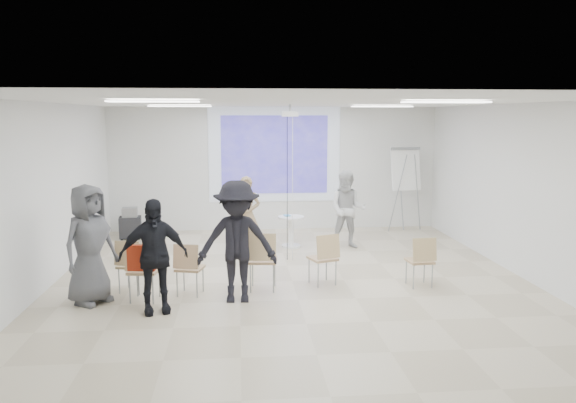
{
  "coord_description": "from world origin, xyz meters",
  "views": [
    {
      "loc": [
        -0.89,
        -9.19,
        2.77
      ],
      "look_at": [
        0.0,
        0.8,
        1.25
      ],
      "focal_mm": 35.0,
      "sensor_mm": 36.0,
      "label": 1
    }
  ],
  "objects": [
    {
      "name": "floor",
      "position": [
        0.0,
        0.0,
        -0.05
      ],
      "size": [
        8.0,
        9.0,
        0.1
      ],
      "primitive_type": "cube",
      "color": "beige",
      "rests_on": "ground"
    },
    {
      "name": "ceiling",
      "position": [
        0.0,
        0.0,
        3.05
      ],
      "size": [
        8.0,
        9.0,
        0.1
      ],
      "primitive_type": "cube",
      "color": "white",
      "rests_on": "wall_back"
    },
    {
      "name": "wall_back",
      "position": [
        0.0,
        4.55,
        1.5
      ],
      "size": [
        8.0,
        0.1,
        3.0
      ],
      "primitive_type": "cube",
      "color": "silver",
      "rests_on": "floor"
    },
    {
      "name": "wall_left",
      "position": [
        -4.05,
        0.0,
        1.5
      ],
      "size": [
        0.1,
        9.0,
        3.0
      ],
      "primitive_type": "cube",
      "color": "silver",
      "rests_on": "floor"
    },
    {
      "name": "wall_right",
      "position": [
        4.05,
        0.0,
        1.5
      ],
      "size": [
        0.1,
        9.0,
        3.0
      ],
      "primitive_type": "cube",
      "color": "silver",
      "rests_on": "floor"
    },
    {
      "name": "projection_halo",
      "position": [
        0.0,
        4.49,
        1.85
      ],
      "size": [
        3.2,
        0.01,
        2.3
      ],
      "primitive_type": "cube",
      "color": "silver",
      "rests_on": "wall_back"
    },
    {
      "name": "projection_image",
      "position": [
        0.0,
        4.47,
        1.85
      ],
      "size": [
        2.6,
        0.01,
        1.9
      ],
      "primitive_type": "cube",
      "color": "#3931A8",
      "rests_on": "wall_back"
    },
    {
      "name": "pedestal_table",
      "position": [
        0.22,
        2.51,
        0.38
      ],
      "size": [
        0.64,
        0.64,
        0.69
      ],
      "rotation": [
        0.0,
        0.0,
        0.15
      ],
      "color": "white",
      "rests_on": "floor"
    },
    {
      "name": "player_left",
      "position": [
        -0.73,
        2.07,
        0.89
      ],
      "size": [
        0.76,
        0.62,
        1.79
      ],
      "primitive_type": "imported",
      "rotation": [
        0.0,
        0.0,
        -0.32
      ],
      "color": "tan",
      "rests_on": "floor"
    },
    {
      "name": "player_right",
      "position": [
        1.41,
        2.37,
        0.91
      ],
      "size": [
        1.04,
        0.92,
        1.82
      ],
      "primitive_type": "imported",
      "rotation": [
        0.0,
        0.0,
        -0.28
      ],
      "color": "silver",
      "rests_on": "floor"
    },
    {
      "name": "controller_left",
      "position": [
        -0.55,
        2.32,
        1.18
      ],
      "size": [
        0.08,
        0.13,
        0.04
      ],
      "primitive_type": "cube",
      "rotation": [
        0.0,
        0.0,
        -0.32
      ],
      "color": "white",
      "rests_on": "player_left"
    },
    {
      "name": "controller_right",
      "position": [
        1.23,
        2.62,
        1.23
      ],
      "size": [
        0.06,
        0.11,
        0.04
      ],
      "primitive_type": "cube",
      "rotation": [
        0.0,
        0.0,
        -0.28
      ],
      "color": "silver",
      "rests_on": "player_right"
    },
    {
      "name": "chair_far_left",
      "position": [
        -2.6,
        -0.41,
        0.51
      ],
      "size": [
        0.5,
        0.52,
        0.86
      ],
      "rotation": [
        0.0,
        0.0,
        -0.25
      ],
      "color": "tan",
      "rests_on": "floor"
    },
    {
      "name": "chair_left_mid",
      "position": [
        -2.34,
        -0.88,
        0.55
      ],
      "size": [
        0.5,
        0.52,
        0.93
      ],
      "rotation": [
        0.0,
        0.0,
        -0.15
      ],
      "color": "tan",
      "rests_on": "floor"
    },
    {
      "name": "chair_left_inner",
      "position": [
        -1.68,
        -0.64,
        0.5
      ],
      "size": [
        0.48,
        0.5,
        0.84
      ],
      "rotation": [
        0.0,
        0.0,
        -0.24
      ],
      "color": "tan",
      "rests_on": "floor"
    },
    {
      "name": "chair_center",
      "position": [
        -0.53,
        -0.5,
        0.57
      ],
      "size": [
        0.51,
        0.54,
        0.97
      ],
      "rotation": [
        0.0,
        0.0,
        -0.12
      ],
      "color": "tan",
      "rests_on": "floor"
    },
    {
      "name": "chair_right_inner",
      "position": [
        0.51,
        -0.28,
        0.52
      ],
      "size": [
        0.53,
        0.55,
        0.87
      ],
      "rotation": [
        0.0,
        0.0,
        0.34
      ],
      "color": "tan",
      "rests_on": "floor"
    },
    {
      "name": "chair_right_far",
      "position": [
        2.07,
        -0.53,
        0.5
      ],
      "size": [
        0.43,
        0.46,
        0.85
      ],
      "rotation": [
        0.0,
        0.0,
        0.08
      ],
      "color": "tan",
      "rests_on": "floor"
    },
    {
      "name": "red_jacket",
      "position": [
        -2.33,
        -1.02,
        0.72
      ],
      "size": [
        0.41,
        0.15,
        0.38
      ],
      "primitive_type": "cube",
      "rotation": [
        0.0,
        0.0,
        -0.15
      ],
      "color": "#B12D15",
      "rests_on": "chair_left_mid"
    },
    {
      "name": "laptop",
      "position": [
        -1.66,
        -0.55,
        0.45
      ],
      "size": [
        0.35,
        0.29,
        0.02
      ],
      "primitive_type": "imported",
      "rotation": [
        0.0,
        0.0,
        2.9
      ],
      "color": "black",
      "rests_on": "chair_left_inner"
    },
    {
      "name": "audience_left",
      "position": [
        -2.1,
        -1.34,
        0.94
      ],
      "size": [
        1.23,
        0.92,
        1.88
      ],
      "primitive_type": "imported",
      "rotation": [
        0.0,
        0.0,
        0.26
      ],
      "color": "black",
      "rests_on": "floor"
    },
    {
      "name": "audience_mid",
      "position": [
        -0.92,
        -0.96,
        1.04
      ],
      "size": [
        1.37,
        0.77,
        2.08
      ],
      "primitive_type": "imported",
      "rotation": [
        0.0,
        0.0,
        -0.03
      ],
      "color": "black",
      "rests_on": "floor"
    },
    {
      "name": "audience_outer",
      "position": [
        -3.11,
        -0.84,
        1.01
      ],
      "size": [
        1.11,
        1.17,
        2.01
      ],
      "primitive_type": "imported",
      "rotation": [
        0.0,
        0.0,
        0.92
      ],
      "color": "#58595D",
      "rests_on": "floor"
    },
    {
      "name": "flipchart_easel",
      "position": [
        3.13,
        3.96,
        1.5
      ],
      "size": [
        0.87,
        0.67,
        2.04
      ],
      "rotation": [
        0.0,
        0.0,
        0.19
      ],
      "color": "#909398",
      "rests_on": "floor"
    },
    {
      "name": "av_cart",
      "position": [
        -3.37,
        3.67,
        0.33
      ],
      "size": [
        0.52,
        0.43,
        0.72
      ],
      "rotation": [
        0.0,
        0.0,
        0.11
      ],
      "color": "black",
      "rests_on": "floor"
    },
    {
      "name": "ceiling_projector",
      "position": [
        0.1,
        1.49,
        2.69
      ],
      "size": [
        0.3,
        0.25,
        3.0
      ],
      "color": "white",
      "rests_on": "ceiling"
    },
    {
      "name": "fluor_panel_nw",
      "position": [
        -2.0,
        2.0,
        2.97
      ],
      "size": [
        1.2,
        0.3,
        0.02
      ],
      "primitive_type": "cube",
      "color": "white",
      "rests_on": "ceiling"
    },
    {
      "name": "fluor_panel_ne",
      "position": [
        2.0,
        2.0,
        2.97
      ],
      "size": [
        1.2,
        0.3,
        0.02
      ],
      "primitive_type": "cube",
      "color": "white",
      "rests_on": "ceiling"
    },
    {
      "name": "fluor_panel_sw",
      "position": [
        -2.0,
        -1.5,
        2.97
      ],
      "size": [
        1.2,
        0.3,
        0.02
      ],
      "primitive_type": "cube",
      "color": "white",
      "rests_on": "ceiling"
    },
    {
      "name": "fluor_panel_se",
      "position": [
        2.0,
        -1.5,
        2.97
      ],
      "size": [
        1.2,
        0.3,
        0.02
      ],
      "primitive_type": "cube",
      "color": "white",
      "rests_on": "ceiling"
    }
  ]
}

